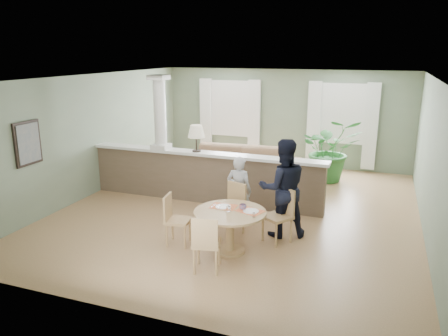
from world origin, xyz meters
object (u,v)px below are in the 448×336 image
at_px(chair_far_man, 281,213).
at_px(man_person, 283,188).
at_px(houseplant, 330,150).
at_px(chair_near, 206,241).
at_px(chair_far_boy, 233,206).
at_px(child_person, 239,191).
at_px(chair_side, 174,217).
at_px(sofa, 238,165).
at_px(dining_table, 231,220).

height_order(chair_far_man, man_person, man_person).
xyz_separation_m(houseplant, chair_near, (-1.11, -5.46, -0.31)).
relative_size(chair_far_boy, child_person, 0.69).
xyz_separation_m(chair_far_man, chair_side, (-1.66, -0.73, -0.04)).
distance_m(houseplant, child_person, 3.74).
relative_size(sofa, man_person, 1.70).
relative_size(houseplant, chair_side, 1.85).
relative_size(chair_far_boy, chair_side, 1.07).
bearing_deg(chair_far_man, child_person, -172.68).
distance_m(chair_side, man_person, 1.95).
bearing_deg(chair_far_man, man_person, 130.64).
bearing_deg(chair_far_man, chair_side, -122.06).
height_order(sofa, dining_table, sofa).
bearing_deg(chair_far_man, dining_table, -98.73).
height_order(chair_far_boy, chair_near, chair_far_boy).
height_order(sofa, chair_far_boy, chair_far_boy).
bearing_deg(dining_table, chair_side, -178.75).
relative_size(sofa, chair_far_boy, 3.23).
xyz_separation_m(dining_table, chair_near, (-0.11, -0.77, -0.07)).
distance_m(sofa, child_person, 2.76).
bearing_deg(man_person, chair_far_man, 71.86).
bearing_deg(chair_far_boy, dining_table, -55.29).
relative_size(chair_far_man, man_person, 0.53).
distance_m(sofa, chair_near, 4.65).
bearing_deg(chair_far_man, chair_near, -83.39).
xyz_separation_m(houseplant, chair_far_boy, (-1.22, -3.94, -0.29)).
xyz_separation_m(sofa, dining_table, (1.11, -3.77, 0.13)).
height_order(dining_table, chair_near, chair_near).
height_order(chair_near, man_person, man_person).
height_order(sofa, houseplant, houseplant).
relative_size(houseplant, dining_table, 1.37).
bearing_deg(chair_side, child_person, -41.45).
relative_size(sofa, chair_side, 3.45).
distance_m(child_person, man_person, 0.92).
bearing_deg(chair_far_boy, chair_side, -116.98).
bearing_deg(chair_near, dining_table, -111.13).
relative_size(dining_table, chair_far_boy, 1.27).
xyz_separation_m(sofa, chair_near, (1.00, -4.54, 0.06)).
bearing_deg(chair_far_man, houseplant, 119.36).
bearing_deg(man_person, houseplant, -120.16).
xyz_separation_m(dining_table, chair_side, (-1.00, -0.02, -0.09)).
distance_m(sofa, houseplant, 2.33).
bearing_deg(child_person, sofa, -67.79).
height_order(dining_table, chair_far_boy, chair_far_boy).
xyz_separation_m(chair_far_man, child_person, (-0.90, 0.46, 0.15)).
height_order(dining_table, child_person, child_person).
bearing_deg(chair_far_boy, child_person, 111.56).
height_order(sofa, chair_side, sofa).
bearing_deg(chair_near, chair_side, -52.74).
distance_m(chair_near, chair_side, 1.16).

